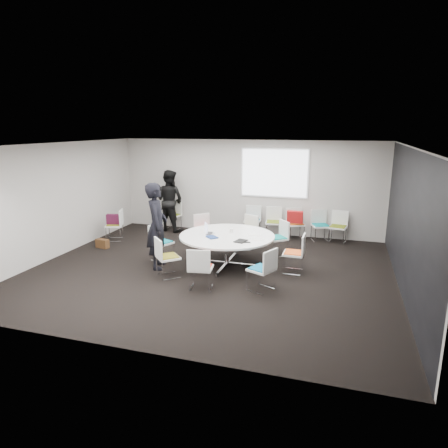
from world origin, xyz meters
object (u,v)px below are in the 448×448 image
(chair_back_c, at_px, (295,230))
(chair_ring_d, at_px, (204,237))
(person_main, at_px, (157,226))
(chair_person_back, at_px, (173,221))
(person_back, at_px, (170,201))
(chair_ring_b, at_px, (277,245))
(laptop, at_px, (211,234))
(chair_back_b, at_px, (273,228))
(chair_back_e, at_px, (338,233))
(chair_ring_h, at_px, (262,277))
(chair_ring_c, at_px, (247,238))
(chair_ring_g, at_px, (201,276))
(chair_back_a, at_px, (252,226))
(brown_bag, at_px, (102,244))
(maroon_bag, at_px, (114,219))
(chair_back_d, at_px, (320,231))
(cup, at_px, (231,231))
(chair_ring_a, at_px, (294,261))
(chair_ring_f, at_px, (168,265))
(conference_table, at_px, (227,243))
(chair_spare_left, at_px, (115,231))
(chair_ring_e, at_px, (162,249))

(chair_back_c, bearing_deg, chair_ring_d, 10.40)
(person_main, bearing_deg, chair_back_c, -60.77)
(chair_person_back, relative_size, person_back, 0.46)
(chair_ring_b, height_order, laptop, chair_ring_b)
(chair_back_b, bearing_deg, chair_back_e, 171.61)
(chair_ring_h, bearing_deg, chair_ring_d, 64.64)
(chair_ring_b, xyz_separation_m, chair_ring_c, (-0.87, 0.35, 0.00))
(chair_ring_g, relative_size, laptop, 3.01)
(chair_ring_g, height_order, chair_back_a, same)
(chair_person_back, bearing_deg, brown_bag, 78.90)
(chair_ring_c, relative_size, chair_back_a, 1.00)
(maroon_bag, bearing_deg, chair_back_d, 16.34)
(chair_ring_b, xyz_separation_m, chair_ring_g, (-1.09, -2.61, 0.00))
(chair_back_d, bearing_deg, cup, 30.34)
(chair_ring_a, height_order, chair_ring_f, same)
(conference_table, height_order, chair_back_d, chair_back_d)
(chair_back_b, xyz_separation_m, cup, (-0.59, -2.46, 0.50))
(chair_ring_h, distance_m, brown_bag, 4.94)
(chair_back_a, xyz_separation_m, person_back, (-2.58, -0.17, 0.67))
(chair_spare_left, xyz_separation_m, person_main, (2.18, -1.69, 0.71))
(chair_ring_b, bearing_deg, chair_back_d, -69.52)
(conference_table, xyz_separation_m, chair_ring_d, (-1.00, 1.22, -0.26))
(chair_ring_c, bearing_deg, chair_back_a, -58.84)
(chair_ring_e, xyz_separation_m, maroon_bag, (-2.05, 1.20, 0.34))
(chair_ring_a, distance_m, person_back, 4.96)
(chair_ring_d, height_order, person_main, person_main)
(chair_spare_left, bearing_deg, chair_back_a, -86.48)
(chair_ring_a, distance_m, chair_person_back, 5.00)
(chair_person_back, bearing_deg, conference_table, 144.94)
(conference_table, distance_m, chair_back_b, 2.80)
(chair_ring_b, xyz_separation_m, maroon_bag, (-4.67, 0.00, 0.34))
(conference_table, bearing_deg, chair_back_a, 90.52)
(conference_table, height_order, chair_ring_f, chair_ring_f)
(conference_table, xyz_separation_m, cup, (0.03, 0.26, 0.24))
(chair_ring_e, xyz_separation_m, chair_ring_f, (0.61, -0.97, 0.00))
(chair_ring_d, distance_m, person_back, 2.20)
(chair_back_c, bearing_deg, maroon_bag, -4.80)
(person_main, bearing_deg, chair_ring_h, -125.27)
(conference_table, relative_size, chair_ring_d, 2.51)
(chair_back_e, bearing_deg, chair_ring_h, 80.99)
(person_main, distance_m, cup, 1.75)
(chair_ring_f, height_order, chair_back_b, same)
(chair_back_d, bearing_deg, chair_ring_d, 5.38)
(conference_table, xyz_separation_m, chair_back_a, (-0.02, 2.72, -0.26))
(maroon_bag, bearing_deg, chair_back_a, 24.35)
(chair_ring_g, distance_m, chair_back_c, 4.45)
(chair_back_b, bearing_deg, chair_ring_b, 95.16)
(chair_person_back, xyz_separation_m, maroon_bag, (-1.07, -1.65, 0.34))
(person_back, bearing_deg, chair_ring_c, 170.49)
(chair_ring_b, distance_m, chair_ring_h, 2.32)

